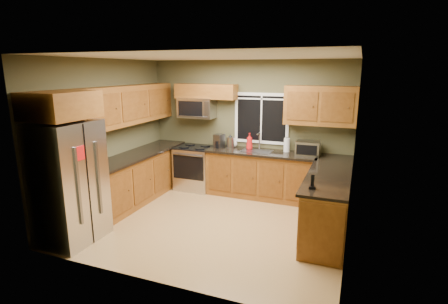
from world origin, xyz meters
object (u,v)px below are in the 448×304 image
Objects in this scene: kettle at (230,142)px; cordless_phone at (312,184)px; toaster_oven at (308,148)px; microwave at (197,108)px; paper_towel_roll at (287,145)px; coffee_maker at (219,141)px; range at (195,167)px; soap_bottle_a at (250,141)px; soap_bottle_c at (234,143)px; refrigerator at (69,183)px.

cordless_phone is at bearing -45.71° from kettle.
toaster_oven is 1.55× the size of kettle.
cordless_phone is at bearing -36.86° from microwave.
paper_towel_roll reaches higher than toaster_oven.
coffee_maker is 0.95× the size of paper_towel_roll.
microwave is (-0.00, 0.14, 1.26)m from range.
toaster_oven reaches higher than cordless_phone.
kettle is at bearing -175.19° from soap_bottle_a.
microwave is 3.80× the size of cordless_phone.
soap_bottle_c is at bearing 78.34° from kettle.
refrigerator is 3.07m from coffee_maker.
refrigerator is at bearing -164.94° from cordless_phone.
paper_towel_roll is (1.37, 0.14, 0.00)m from coffee_maker.
kettle is at bearing 9.14° from coffee_maker.
paper_towel_roll reaches higher than range.
refrigerator is 4.12m from toaster_oven.
refrigerator is 9.01× the size of cordless_phone.
range is 1.00m from soap_bottle_c.
kettle is at bearing 134.29° from cordless_phone.
kettle is 1.14m from paper_towel_roll.
cordless_phone is at bearing -69.58° from paper_towel_roll.
toaster_oven is at bearing -7.32° from soap_bottle_c.
soap_bottle_a is at bearing 6.42° from coffee_maker.
microwave is 2.58× the size of paper_towel_roll.
coffee_maker is at bearing -173.58° from soap_bottle_a.
paper_towel_roll reaches higher than cordless_phone.
paper_towel_roll is (1.14, 0.10, 0.00)m from kettle.
range is at bearing -174.66° from paper_towel_roll.
refrigerator is 3.21m from kettle.
paper_towel_roll is (-0.43, 0.15, -0.00)m from toaster_oven.
cordless_phone is at bearing -48.14° from soap_bottle_c.
soap_bottle_a is (1.86, 2.88, 0.20)m from refrigerator.
range is at bearing -179.42° from toaster_oven.
toaster_oven is (3.03, 2.79, 0.18)m from refrigerator.
refrigerator is at bearing -117.12° from kettle.
soap_bottle_a is at bearing -16.13° from soap_bottle_c.
soap_bottle_c is 2.80m from cordless_phone.
soap_bottle_a reaches higher than coffee_maker.
refrigerator reaches higher than toaster_oven.
soap_bottle_a is 0.39m from soap_bottle_c.
soap_bottle_c is at bearing 131.86° from cordless_phone.
coffee_maker is at bearing -170.86° from kettle.
microwave is 4.22× the size of soap_bottle_c.
range is 3.31× the size of kettle.
toaster_oven reaches higher than soap_bottle_c.
coffee_maker is at bearing 66.43° from refrigerator.
cordless_phone is at bearing -80.02° from toaster_oven.
cordless_phone is (0.76, -2.04, -0.07)m from paper_towel_roll.
refrigerator is 3.93m from paper_towel_roll.
toaster_oven reaches higher than range.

